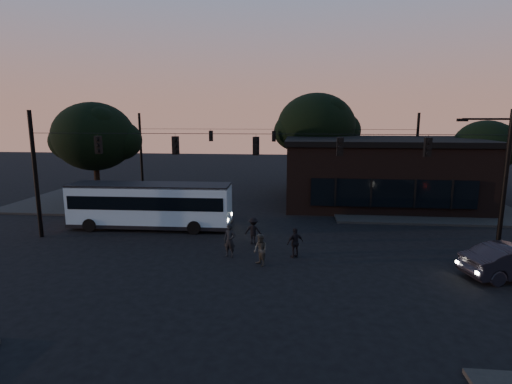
# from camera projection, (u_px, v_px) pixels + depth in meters

# --- Properties ---
(ground) EXTENTS (120.00, 120.00, 0.00)m
(ground) POSITION_uv_depth(u_px,v_px,m) (247.00, 270.00, 18.80)
(ground) COLOR black
(ground) RESTS_ON ground
(sidewalk_far_right) EXTENTS (14.00, 10.00, 0.15)m
(sidewalk_far_right) POSITION_uv_depth(u_px,v_px,m) (421.00, 208.00, 31.24)
(sidewalk_far_right) COLOR black
(sidewalk_far_right) RESTS_ON ground
(sidewalk_far_left) EXTENTS (14.00, 10.00, 0.15)m
(sidewalk_far_left) POSITION_uv_depth(u_px,v_px,m) (105.00, 201.00, 33.91)
(sidewalk_far_left) COLOR black
(sidewalk_far_left) RESTS_ON ground
(building) EXTENTS (15.40, 10.41, 5.40)m
(building) POSITION_uv_depth(u_px,v_px,m) (379.00, 171.00, 32.99)
(building) COLOR black
(building) RESTS_ON ground
(tree_behind) EXTENTS (7.60, 7.60, 9.43)m
(tree_behind) POSITION_uv_depth(u_px,v_px,m) (316.00, 127.00, 38.75)
(tree_behind) COLOR black
(tree_behind) RESTS_ON ground
(tree_right) EXTENTS (5.20, 5.20, 6.86)m
(tree_right) POSITION_uv_depth(u_px,v_px,m) (485.00, 147.00, 33.69)
(tree_right) COLOR black
(tree_right) RESTS_ON ground
(tree_left) EXTENTS (6.40, 6.40, 8.30)m
(tree_left) POSITION_uv_depth(u_px,v_px,m) (94.00, 137.00, 31.92)
(tree_left) COLOR black
(tree_left) RESTS_ON ground
(signal_rig_near) EXTENTS (26.24, 0.30, 7.50)m
(signal_rig_near) POSITION_uv_depth(u_px,v_px,m) (256.00, 166.00, 21.89)
(signal_rig_near) COLOR black
(signal_rig_near) RESTS_ON ground
(signal_rig_far) EXTENTS (26.24, 0.30, 7.50)m
(signal_rig_far) POSITION_uv_depth(u_px,v_px,m) (274.00, 148.00, 37.58)
(signal_rig_far) COLOR black
(signal_rig_far) RESTS_ON ground
(bus) EXTENTS (10.41, 2.76, 2.91)m
(bus) POSITION_uv_depth(u_px,v_px,m) (151.00, 203.00, 25.64)
(bus) COLOR #9FBBCA
(bus) RESTS_ON ground
(pedestrian_a) EXTENTS (0.70, 0.54, 1.72)m
(pedestrian_a) POSITION_uv_depth(u_px,v_px,m) (230.00, 240.00, 20.49)
(pedestrian_a) COLOR black
(pedestrian_a) RESTS_ON ground
(pedestrian_b) EXTENTS (0.92, 0.96, 1.56)m
(pedestrian_b) POSITION_uv_depth(u_px,v_px,m) (260.00, 250.00, 19.23)
(pedestrian_b) COLOR #2D2D29
(pedestrian_b) RESTS_ON ground
(pedestrian_c) EXTENTS (0.99, 0.82, 1.57)m
(pedestrian_c) POSITION_uv_depth(u_px,v_px,m) (295.00, 243.00, 20.34)
(pedestrian_c) COLOR black
(pedestrian_c) RESTS_ON ground
(pedestrian_d) EXTENTS (1.07, 0.71, 1.54)m
(pedestrian_d) POSITION_uv_depth(u_px,v_px,m) (253.00, 231.00, 22.56)
(pedestrian_d) COLOR black
(pedestrian_d) RESTS_ON ground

